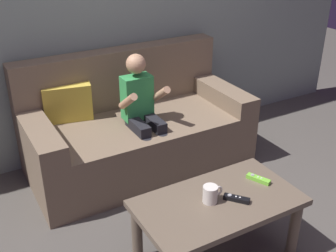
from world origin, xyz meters
The scene contains 6 objects.
couch centered at (0.06, 1.29, 0.30)m, with size 1.65×0.80×0.86m.
person_seated_on_couch centered at (0.05, 1.11, 0.53)m, with size 0.30×0.37×0.92m.
coffee_table centered at (0.01, 0.14, 0.34)m, with size 0.89×0.50×0.40m.
game_remote_black_near_edge centered at (0.09, 0.08, 0.42)m, with size 0.12×0.13×0.03m.
game_remote_lime_center centered at (0.32, 0.17, 0.42)m, with size 0.09×0.14×0.03m.
coffee_mug centered at (-0.03, 0.15, 0.45)m, with size 0.12×0.08×0.09m.
Camera 1 is at (-1.13, -1.33, 1.78)m, focal length 45.08 mm.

